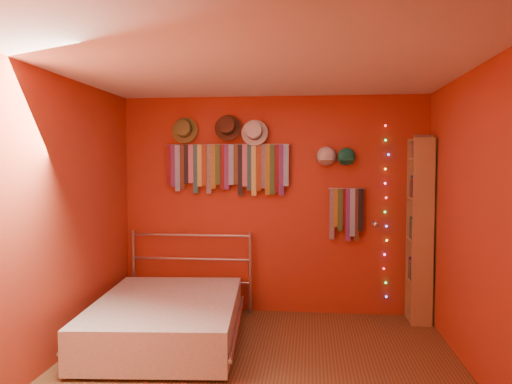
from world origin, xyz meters
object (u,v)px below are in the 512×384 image
(tie_rack, at_px, (228,166))
(bookshelf, at_px, (424,229))
(reading_lamp, at_px, (375,224))
(bed, at_px, (167,318))

(tie_rack, xyz_separation_m, bookshelf, (2.17, -0.15, -0.68))
(reading_lamp, relative_size, bed, 0.14)
(reading_lamp, bearing_deg, bed, -157.50)
(bookshelf, distance_m, bed, 2.86)
(bookshelf, bearing_deg, bed, -161.52)
(reading_lamp, relative_size, bookshelf, 0.15)
(bed, bearing_deg, tie_rack, 62.24)
(reading_lamp, distance_m, bookshelf, 0.52)
(reading_lamp, xyz_separation_m, bookshelf, (0.52, 0.01, -0.05))
(reading_lamp, height_order, bed, reading_lamp)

